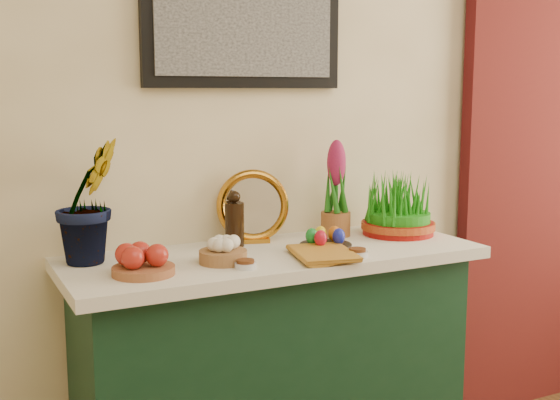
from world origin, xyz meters
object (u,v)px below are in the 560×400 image
Objects in this scene: sideboard at (274,382)px; hyacinth_green at (88,181)px; wheatgrass_sabzeh at (399,208)px; book at (295,255)px; mirror at (253,207)px.

hyacinth_green is at bearing 168.67° from sideboard.
wheatgrass_sabzeh reaches higher than sideboard.
book is at bearing -86.49° from sideboard.
hyacinth_green is at bearing -175.11° from mirror.
book is 0.57m from wheatgrass_sabzeh.
hyacinth_green is 1.13m from wheatgrass_sabzeh.
wheatgrass_sabzeh is (0.53, 0.18, 0.08)m from book.
mirror reaches higher than wheatgrass_sabzeh.
wheatgrass_sabzeh is at bearing 31.72° from book.
book reaches higher than sideboard.
hyacinth_green is 1.88× the size of wheatgrass_sabzeh.
book is at bearing -88.49° from mirror.
sideboard is at bearing -90.20° from mirror.
wheatgrass_sabzeh is (0.54, -0.12, -0.03)m from mirror.
mirror is (0.00, 0.17, 0.59)m from sideboard.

